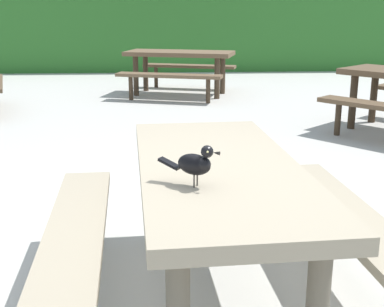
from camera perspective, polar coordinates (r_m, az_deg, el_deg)
ground_plane at (r=2.80m, az=-0.54°, el=-15.70°), size 60.00×60.00×0.00m
hedge_wall at (r=12.79m, az=-2.94°, el=13.26°), size 28.00×1.44×1.78m
picnic_table_foreground at (r=2.57m, az=2.87°, el=-4.90°), size 1.78×1.84×0.74m
bird_grackle at (r=2.14m, az=0.48°, el=-1.06°), size 0.26×0.18×0.18m
picnic_table_far_centre at (r=8.97m, az=-1.37°, el=10.02°), size 2.12×2.10×0.74m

